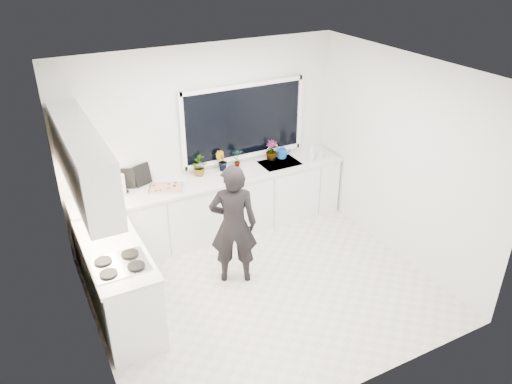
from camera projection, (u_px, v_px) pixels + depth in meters
floor at (264, 289)px, 6.24m from camera, size 4.00×3.50×0.02m
wall_back at (205, 141)px, 6.99m from camera, size 4.00×0.02×2.70m
wall_left at (81, 238)px, 4.78m from camera, size 0.02×3.50×2.70m
wall_right at (401, 159)px, 6.44m from camera, size 0.02×3.50×2.70m
ceiling at (266, 73)px, 4.98m from camera, size 4.00×3.50×0.02m
window at (244, 122)px, 7.12m from camera, size 1.80×0.02×1.00m
base_cabinets_back at (216, 207)px, 7.17m from camera, size 3.92×0.58×0.88m
base_cabinets_left at (119, 283)px, 5.62m from camera, size 0.58×1.60×0.88m
countertop_back at (215, 179)px, 6.95m from camera, size 3.94×0.62×0.04m
countertop_left at (114, 249)px, 5.41m from camera, size 0.62×1.60×0.04m
upper_cabinets at (82, 160)px, 5.19m from camera, size 0.34×2.10×0.70m
sink at (280, 166)px, 7.41m from camera, size 0.58×0.42×0.14m
faucet at (273, 151)px, 7.49m from camera, size 0.03×0.03×0.22m
stovetop at (120, 264)px, 5.11m from camera, size 0.56×0.48×0.03m
person at (233, 225)px, 6.06m from camera, size 0.69×0.58×1.60m
pizza_tray at (166, 188)px, 6.63m from camera, size 0.54×0.48×0.03m
pizza at (166, 187)px, 6.62m from camera, size 0.49×0.43×0.01m
watering_can at (282, 153)px, 7.53m from camera, size 0.16×0.16×0.13m
paper_towel_roll at (121, 185)px, 6.45m from camera, size 0.12×0.12×0.26m
knife_block at (84, 193)px, 6.29m from camera, size 0.16×0.14×0.22m
utensil_crock at (102, 223)px, 5.71m from camera, size 0.13×0.13×0.16m
picture_frame_large at (127, 179)px, 6.60m from camera, size 0.21×0.10×0.28m
picture_frame_small at (143, 175)px, 6.68m from camera, size 0.24×0.11×0.30m
herb_plants at (228, 160)px, 7.13m from camera, size 1.41×0.28×0.30m
soap_bottles at (314, 152)px, 7.42m from camera, size 0.29×0.11×0.27m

